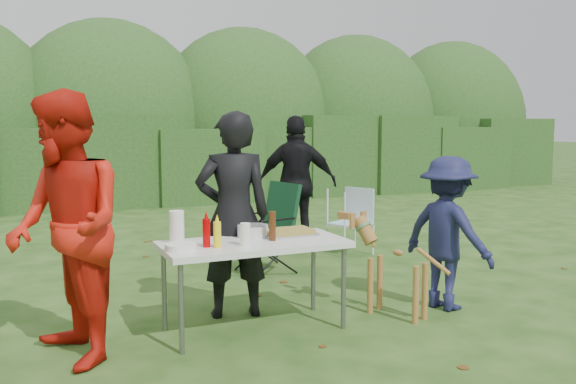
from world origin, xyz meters
name	(u,v)px	position (x,y,z in m)	size (l,w,h in m)	color
ground	(279,321)	(0.00, 0.00, 0.00)	(80.00, 80.00, 0.00)	#1E4211
hedge_row	(123,164)	(0.00, 8.00, 0.85)	(22.00, 1.40, 1.70)	#23471C
shrub_backdrop	(111,126)	(0.00, 9.60, 1.60)	(20.00, 2.60, 3.20)	#3D6628
folding_table	(254,248)	(-0.27, -0.11, 0.69)	(1.50, 0.70, 0.74)	silver
person_cook	(233,215)	(-0.30, 0.31, 0.90)	(0.66, 0.43, 1.80)	black
person_red_jacket	(66,229)	(-1.71, -0.21, 0.97)	(0.94, 0.73, 1.93)	red
person_black_puffy	(297,183)	(1.38, 2.59, 0.89)	(1.05, 0.44, 1.79)	black
child	(448,233)	(1.55, -0.27, 0.70)	(0.90, 0.52, 1.40)	#191B41
dog	(397,268)	(1.00, -0.30, 0.43)	(0.91, 0.36, 0.86)	#A06D33
camping_chair	(265,228)	(0.53, 1.63, 0.51)	(0.64, 0.64, 1.03)	#0F371F
lawn_chair	(350,221)	(1.93, 2.14, 0.42)	(0.50, 0.50, 0.85)	#58AAC9
food_tray	(288,234)	(0.09, 0.01, 0.75)	(0.45, 0.30, 0.02)	#B7B7BA
focaccia_bread	(288,231)	(0.09, 0.01, 0.78)	(0.40, 0.26, 0.04)	olive
mustard_bottle	(217,235)	(-0.61, -0.21, 0.84)	(0.06, 0.06, 0.20)	yellow
ketchup_bottle	(206,233)	(-0.68, -0.17, 0.85)	(0.06, 0.06, 0.22)	#AB0003
beer_bottle	(272,226)	(-0.12, -0.14, 0.86)	(0.06, 0.06, 0.24)	#47230F
paper_towel_roll	(177,227)	(-0.85, 0.09, 0.87)	(0.12, 0.12, 0.26)	white
cup_stack	(245,234)	(-0.39, -0.25, 0.83)	(0.08, 0.08, 0.18)	white
pasta_bowl	(253,231)	(-0.21, 0.08, 0.79)	(0.26, 0.26, 0.10)	silver
plate_stack	(181,247)	(-0.90, -0.20, 0.77)	(0.24, 0.24, 0.05)	white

